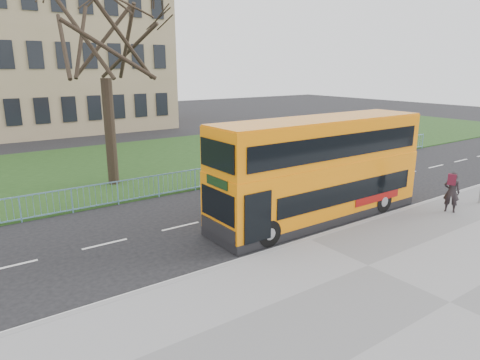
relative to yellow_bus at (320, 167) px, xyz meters
The scene contains 8 objects.
ground 3.00m from the yellow_bus, behind, with size 120.00×120.00×0.00m, color black.
pavement 7.42m from the yellow_bus, 106.82° to the right, with size 80.00×10.50×0.12m, color slate.
kerb 3.36m from the yellow_bus, 141.98° to the right, with size 80.00×0.20×0.14m, color gray.
grass_verge 14.55m from the yellow_bus, 98.23° to the left, with size 80.00×15.40×0.08m, color #193613.
guard_railing 7.05m from the yellow_bus, 107.47° to the left, with size 40.00×0.12×1.10m, color #6C9EC1, non-canonical shape.
bare_tree 11.98m from the yellow_bus, 116.97° to the left, with size 9.06×9.06×12.95m, color black, non-canonical shape.
yellow_bus is the anchor object (origin of this frame).
pedestrian 5.81m from the yellow_bus, 30.64° to the right, with size 0.63×0.41×1.73m, color black.
Camera 1 is at (-10.24, -11.67, 6.05)m, focal length 32.00 mm.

